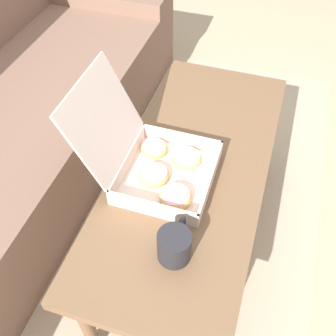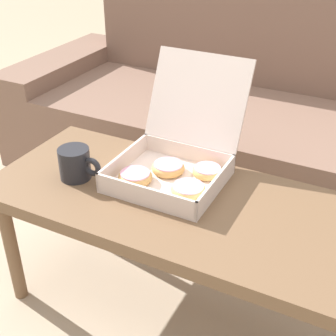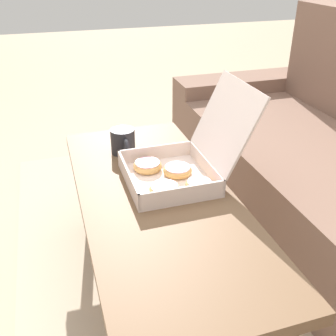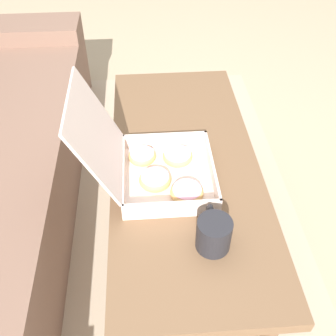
{
  "view_description": "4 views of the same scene",
  "coord_description": "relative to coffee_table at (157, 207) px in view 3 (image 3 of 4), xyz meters",
  "views": [
    {
      "loc": [
        -0.87,
        -0.3,
        1.46
      ],
      "look_at": [
        -0.08,
        -0.04,
        0.51
      ],
      "focal_mm": 42.0,
      "sensor_mm": 36.0,
      "label": 1
    },
    {
      "loc": [
        0.47,
        -1.11,
        1.22
      ],
      "look_at": [
        -0.08,
        -0.04,
        0.51
      ],
      "focal_mm": 50.0,
      "sensor_mm": 36.0,
      "label": 2
    },
    {
      "loc": [
        1.05,
        -0.4,
        1.16
      ],
      "look_at": [
        -0.08,
        -0.04,
        0.51
      ],
      "focal_mm": 42.0,
      "sensor_mm": 36.0,
      "label": 3
    },
    {
      "loc": [
        -0.97,
        0.02,
        1.37
      ],
      "look_at": [
        -0.08,
        -0.04,
        0.51
      ],
      "focal_mm": 42.0,
      "sensor_mm": 36.0,
      "label": 4
    }
  ],
  "objects": [
    {
      "name": "ground_plane",
      "position": [
        0.0,
        0.11,
        -0.41
      ],
      "size": [
        12.0,
        12.0,
        0.0
      ],
      "primitive_type": "plane",
      "color": "tan"
    },
    {
      "name": "coffee_table",
      "position": [
        0.0,
        0.0,
        0.0
      ],
      "size": [
        1.17,
        0.5,
        0.46
      ],
      "color": "brown",
      "rests_on": "ground_plane"
    },
    {
      "name": "area_rug",
      "position": [
        0.0,
        0.41,
        -0.41
      ],
      "size": [
        2.59,
        1.86,
        0.01
      ],
      "primitive_type": "cube",
      "color": "tan",
      "rests_on": "ground_plane"
    },
    {
      "name": "coffee_mug",
      "position": [
        -0.34,
        -0.04,
        0.1
      ],
      "size": [
        0.14,
        0.1,
        0.1
      ],
      "color": "#232328",
      "rests_on": "coffee_table"
    },
    {
      "name": "pastry_box",
      "position": [
        -0.07,
        0.11,
        0.11
      ],
      "size": [
        0.32,
        0.41,
        0.33
      ],
      "color": "silver",
      "rests_on": "coffee_table"
    }
  ]
}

